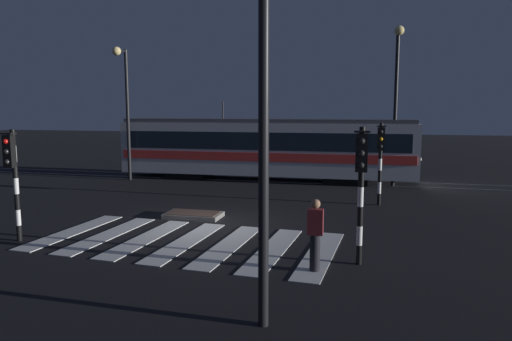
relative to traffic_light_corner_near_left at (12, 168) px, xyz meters
name	(u,v)px	position (x,y,z in m)	size (l,w,h in m)	color
ground_plane	(209,226)	(4.70, 3.07, -2.11)	(120.00, 120.00, 0.00)	black
rail_near	(270,182)	(4.70, 12.53, -2.09)	(80.00, 0.12, 0.03)	#59595E
rail_far	(275,178)	(4.70, 13.97, -2.09)	(80.00, 0.12, 0.03)	#59595E
crosswalk_zebra	(186,242)	(4.70, 1.09, -2.10)	(8.62, 4.81, 0.02)	silver
traffic_island	(193,215)	(3.79, 4.03, -2.02)	(1.95, 1.07, 0.18)	slate
traffic_light_corner_near_left	(12,168)	(0.00, 0.00, 0.00)	(0.36, 0.42, 3.20)	black
traffic_light_corner_far_right	(381,152)	(10.11, 7.68, 0.02)	(0.36, 0.42, 3.22)	black
traffic_light_corner_near_right	(361,175)	(9.52, 0.20, 0.10)	(0.36, 0.42, 3.34)	black
street_lamp_near_kerb	(260,59)	(7.97, -3.69, 2.43)	(0.44, 1.21, 7.15)	black
street_lamp_trackside_left	(125,97)	(-2.75, 11.30, 2.27)	(0.44, 1.21, 6.86)	black
street_lamp_trackside_right	(396,88)	(10.84, 12.33, 2.62)	(0.44, 1.21, 7.50)	black
tram	(265,147)	(4.29, 13.25, -0.36)	(15.68, 2.58, 4.15)	silver
pedestrian_waiting_at_kerb	(315,235)	(8.53, -0.47, -1.23)	(0.36, 0.24, 1.71)	black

